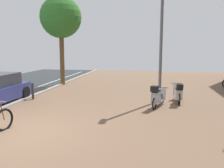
{
  "coord_description": "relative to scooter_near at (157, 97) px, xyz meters",
  "views": [
    {
      "loc": [
        3.91,
        -6.58,
        2.63
      ],
      "look_at": [
        2.34,
        2.65,
        1.17
      ],
      "focal_mm": 38.25,
      "sensor_mm": 36.0,
      "label": 1
    }
  ],
  "objects": [
    {
      "name": "street_tree",
      "position": [
        -6.49,
        5.48,
        4.13
      ],
      "size": [
        2.82,
        2.82,
        6.05
      ],
      "color": "brown",
      "rests_on": "ground"
    },
    {
      "name": "bollard_far",
      "position": [
        -6.21,
        0.6,
        -0.05
      ],
      "size": [
        0.12,
        0.12,
        0.84
      ],
      "color": "#38383D",
      "rests_on": "ground"
    },
    {
      "name": "ground",
      "position": [
        -2.73,
        -3.86,
        -0.49
      ],
      "size": [
        21.0,
        40.0,
        0.13
      ],
      "color": "#24292A"
    },
    {
      "name": "scooter_near",
      "position": [
        0.0,
        0.0,
        0.0
      ],
      "size": [
        0.81,
        1.66,
        1.04
      ],
      "color": "black",
      "rests_on": "ground"
    },
    {
      "name": "lamp_post",
      "position": [
        0.13,
        1.21,
        2.87
      ],
      "size": [
        0.2,
        0.52,
        6.03
      ],
      "color": "slate",
      "rests_on": "ground"
    },
    {
      "name": "scooter_mid",
      "position": [
        0.99,
        1.02,
        -0.01
      ],
      "size": [
        0.52,
        1.8,
        1.0
      ],
      "color": "black",
      "rests_on": "ground"
    }
  ]
}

